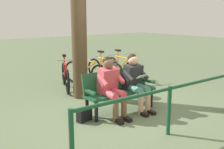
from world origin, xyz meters
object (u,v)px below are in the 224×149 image
(person_companion, at_px, (111,84))
(bicycle_green, at_px, (105,70))
(bicycle_red, at_px, (121,68))
(bicycle_silver, at_px, (65,76))
(tree_trunk, at_px, (79,19))
(person_reading, at_px, (135,80))
(handbag, at_px, (84,115))
(litter_bin, at_px, (110,78))
(bench, at_px, (119,88))
(bicycle_purple, at_px, (86,73))

(person_companion, distance_m, bicycle_green, 2.93)
(bicycle_red, bearing_deg, person_companion, -40.96)
(bicycle_silver, bearing_deg, tree_trunk, 18.33)
(person_reading, distance_m, handbag, 1.33)
(person_reading, distance_m, bicycle_red, 2.86)
(handbag, relative_size, litter_bin, 0.34)
(bench, distance_m, bicycle_green, 2.62)
(tree_trunk, xyz_separation_m, bicycle_green, (-1.43, -0.92, -1.54))
(person_reading, xyz_separation_m, handbag, (1.20, -0.12, -0.54))
(person_reading, height_order, bicycle_silver, person_reading)
(person_reading, relative_size, bicycle_purple, 0.74)
(person_reading, bearing_deg, tree_trunk, -71.99)
(bench, height_order, handbag, bench)
(handbag, relative_size, bicycle_red, 0.18)
(bicycle_green, xyz_separation_m, bicycle_silver, (1.36, 0.03, 0.00))
(person_reading, distance_m, bicycle_green, 2.65)
(tree_trunk, bearing_deg, bicycle_silver, -94.46)
(bicycle_purple, xyz_separation_m, bicycle_silver, (0.69, 0.05, 0.00))
(bicycle_purple, bearing_deg, bicycle_green, 70.25)
(bicycle_purple, bearing_deg, bicycle_red, 67.66)
(bicycle_purple, bearing_deg, handbag, -50.82)
(bicycle_green, bearing_deg, person_companion, -37.43)
(litter_bin, bearing_deg, tree_trunk, -21.35)
(tree_trunk, height_order, bicycle_silver, tree_trunk)
(person_companion, bearing_deg, bicycle_purple, -109.69)
(bicycle_red, bearing_deg, bicycle_silver, -88.84)
(person_companion, height_order, bicycle_red, person_companion)
(tree_trunk, bearing_deg, handbag, 61.05)
(bicycle_red, bearing_deg, bench, -38.41)
(handbag, xyz_separation_m, bicycle_purple, (-1.53, -2.34, 0.24))
(person_companion, distance_m, tree_trunk, 1.95)
(bench, distance_m, person_reading, 0.39)
(handbag, bearing_deg, person_reading, 174.11)
(bicycle_green, bearing_deg, bench, -33.41)
(person_companion, distance_m, bicycle_purple, 2.64)
(litter_bin, height_order, bicycle_silver, bicycle_silver)
(tree_trunk, distance_m, litter_bin, 1.65)
(bench, xyz_separation_m, bicycle_green, (-1.31, -2.26, -0.15))
(person_companion, bearing_deg, bicycle_green, -122.14)
(bench, height_order, bicycle_red, bicycle_red)
(litter_bin, distance_m, bicycle_green, 1.40)
(bench, height_order, tree_trunk, tree_trunk)
(person_reading, height_order, handbag, person_reading)
(bicycle_purple, relative_size, bicycle_silver, 1.03)
(bicycle_red, height_order, bicycle_green, same)
(bench, bearing_deg, person_reading, 152.84)
(handbag, height_order, bicycle_purple, bicycle_purple)
(bench, relative_size, tree_trunk, 0.42)
(person_companion, height_order, handbag, person_companion)
(person_companion, xyz_separation_m, bicycle_silver, (-0.27, -2.39, -0.30))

